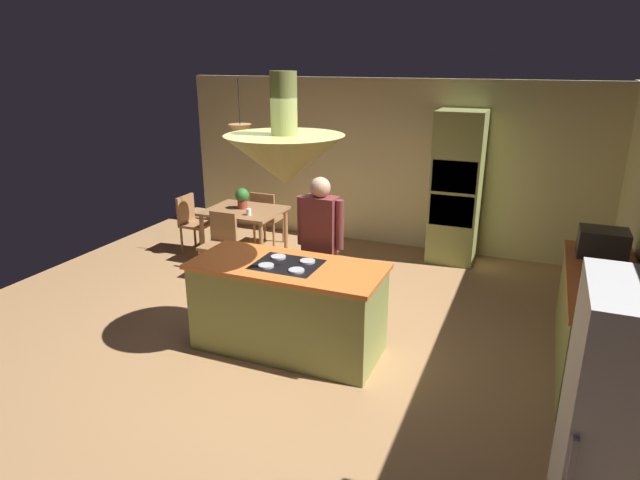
{
  "coord_description": "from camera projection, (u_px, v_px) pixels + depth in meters",
  "views": [
    {
      "loc": [
        2.16,
        -4.61,
        2.83
      ],
      "look_at": [
        0.1,
        0.4,
        1.0
      ],
      "focal_mm": 30.37,
      "sensor_mm": 36.0,
      "label": 1
    }
  ],
  "objects": [
    {
      "name": "pendant_light_over_table",
      "position": [
        240.0,
        132.0,
        7.41
      ],
      "size": [
        0.32,
        0.32,
        0.82
      ],
      "color": "#E0B266"
    },
    {
      "name": "chair_by_back_wall",
      "position": [
        266.0,
        215.0,
        8.43
      ],
      "size": [
        0.4,
        0.4,
        0.87
      ],
      "rotation": [
        0.0,
        0.0,
        3.14
      ],
      "color": "#9E6D44",
      "rests_on": "ground"
    },
    {
      "name": "person_at_island",
      "position": [
        320.0,
        241.0,
        5.83
      ],
      "size": [
        0.53,
        0.22,
        1.66
      ],
      "color": "tan",
      "rests_on": "ground"
    },
    {
      "name": "cup_on_table",
      "position": [
        249.0,
        212.0,
        7.48
      ],
      "size": [
        0.07,
        0.07,
        0.09
      ],
      "primitive_type": "cylinder",
      "color": "white",
      "rests_on": "dining_table"
    },
    {
      "name": "canister_sugar",
      "position": [
        611.0,
        283.0,
        4.61
      ],
      "size": [
        0.12,
        0.12,
        0.17
      ],
      "primitive_type": "cylinder",
      "color": "#E0B78C",
      "rests_on": "counter_run_right"
    },
    {
      "name": "canister_tea",
      "position": [
        609.0,
        275.0,
        4.77
      ],
      "size": [
        0.14,
        0.14,
        0.17
      ],
      "primitive_type": "cylinder",
      "color": "#E0B78C",
      "rests_on": "counter_run_right"
    },
    {
      "name": "oven_tower",
      "position": [
        456.0,
        188.0,
        7.65
      ],
      "size": [
        0.66,
        0.62,
        2.16
      ],
      "color": "#8C934C",
      "rests_on": "ground"
    },
    {
      "name": "counter_run_right",
      "position": [
        598.0,
        322.0,
        5.08
      ],
      "size": [
        0.73,
        2.11,
        0.92
      ],
      "color": "#8C934C",
      "rests_on": "ground"
    },
    {
      "name": "refrigerator",
      "position": [
        637.0,
        455.0,
        2.76
      ],
      "size": [
        0.72,
        0.74,
        1.82
      ],
      "color": "white",
      "rests_on": "ground"
    },
    {
      "name": "range_hood",
      "position": [
        285.0,
        157.0,
        4.92
      ],
      "size": [
        1.1,
        1.1,
        1.0
      ],
      "color": "#8C934C"
    },
    {
      "name": "microwave_on_counter",
      "position": [
        603.0,
        243.0,
        5.43
      ],
      "size": [
        0.46,
        0.36,
        0.28
      ],
      "primitive_type": "cube",
      "color": "#232326",
      "rests_on": "counter_run_right"
    },
    {
      "name": "chair_facing_island",
      "position": [
        220.0,
        240.0,
        7.26
      ],
      "size": [
        0.4,
        0.4,
        0.87
      ],
      "color": "#9E6D44",
      "rests_on": "ground"
    },
    {
      "name": "ground",
      "position": [
        297.0,
        339.0,
        5.73
      ],
      "size": [
        8.16,
        8.16,
        0.0
      ],
      "primitive_type": "plane",
      "color": "#AD7F51"
    },
    {
      "name": "wall_back",
      "position": [
        389.0,
        164.0,
        8.34
      ],
      "size": [
        6.8,
        0.1,
        2.55
      ],
      "primitive_type": "cube",
      "color": "beige",
      "rests_on": "ground"
    },
    {
      "name": "chair_at_corner",
      "position": [
        192.0,
        220.0,
        8.17
      ],
      "size": [
        0.4,
        0.4,
        0.87
      ],
      "rotation": [
        0.0,
        0.0,
        1.57
      ],
      "color": "#9E6D44",
      "rests_on": "ground"
    },
    {
      "name": "dining_table",
      "position": [
        244.0,
        216.0,
        7.8
      ],
      "size": [
        1.07,
        0.88,
        0.76
      ],
      "color": "#9E6D44",
      "rests_on": "ground"
    },
    {
      "name": "potted_plant_on_table",
      "position": [
        242.0,
        197.0,
        7.77
      ],
      "size": [
        0.2,
        0.2,
        0.3
      ],
      "color": "#99382D",
      "rests_on": "dining_table"
    },
    {
      "name": "canister_flour",
      "position": [
        612.0,
        292.0,
        4.46
      ],
      "size": [
        0.12,
        0.12,
        0.14
      ],
      "primitive_type": "cylinder",
      "color": "#E0B78C",
      "rests_on": "counter_run_right"
    },
    {
      "name": "kitchen_island",
      "position": [
        288.0,
        307.0,
        5.4
      ],
      "size": [
        1.91,
        0.84,
        0.94
      ],
      "color": "#8C934C",
      "rests_on": "ground"
    }
  ]
}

